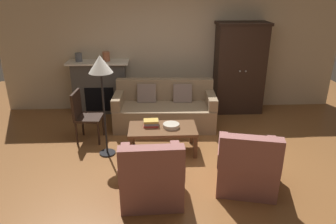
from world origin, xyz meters
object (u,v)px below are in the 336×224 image
fireplace (100,87)px  armoire (239,68)px  armchair_near_left (151,177)px  couch (165,110)px  mantel_vase_slate (79,57)px  fruit_bowl (171,126)px  side_chair_wooden (84,113)px  coffee_table (163,131)px  floor_lamp (101,70)px  armchair_near_right (247,167)px  mantel_vase_terracotta (106,56)px  book_stack (151,123)px

fireplace → armoire: 2.98m
fireplace → armchair_near_left: (1.08, -3.09, -0.25)m
couch → mantel_vase_slate: mantel_vase_slate is taller
mantel_vase_slate → fruit_bowl: bearing=-45.4°
couch → side_chair_wooden: (-1.43, -0.57, 0.19)m
armchair_near_left → armoire: bearing=58.2°
fruit_bowl → coffee_table: bearing=178.1°
coffee_table → mantel_vase_slate: 2.59m
couch → floor_lamp: size_ratio=1.20×
fireplace → side_chair_wooden: size_ratio=1.40×
couch → side_chair_wooden: 1.55m
armoire → armchair_near_right: size_ratio=2.04×
mantel_vase_slate → floor_lamp: size_ratio=0.11×
fruit_bowl → side_chair_wooden: bearing=162.3°
coffee_table → mantel_vase_terracotta: (-1.09, 1.81, 0.85)m
mantel_vase_slate → side_chair_wooden: 1.53m
fruit_bowl → mantel_vase_slate: (-1.79, 1.81, 0.75)m
mantel_vase_slate → armchair_near_left: 3.51m
armoire → floor_lamp: bearing=-145.1°
fireplace → floor_lamp: 2.10m
couch → armchair_near_left: armchair_near_left is taller
armoire → mantel_vase_slate: 3.34m
armoire → mantel_vase_slate: (-3.33, 0.06, 0.26)m
mantel_vase_terracotta → floor_lamp: size_ratio=0.12×
mantel_vase_slate → armoire: bearing=-1.0°
floor_lamp → fruit_bowl: bearing=3.1°
coffee_table → mantel_vase_terracotta: 2.27m
mantel_vase_terracotta → fruit_bowl: bearing=-55.9°
armchair_near_right → coffee_table: bearing=135.2°
mantel_vase_terracotta → armchair_near_left: (0.90, -3.07, -0.90)m
fireplace → armoire: armoire is taller
armoire → side_chair_wooden: size_ratio=2.10×
book_stack → armchair_near_right: size_ratio=0.27×
armchair_near_right → armoire: bearing=78.1°
coffee_table → side_chair_wooden: side_chair_wooden is taller
book_stack → armchair_near_left: bearing=-90.1°
couch → armchair_near_left: 2.32m
armchair_near_right → side_chair_wooden: side_chair_wooden is taller
couch → floor_lamp: bearing=-131.7°
mantel_vase_slate → fireplace: bearing=2.7°
fireplace → book_stack: size_ratio=5.02×
book_stack → fireplace: bearing=121.7°
armchair_near_left → side_chair_wooden: bearing=124.0°
fireplace → armchair_near_right: (2.35, -2.91, -0.25)m
book_stack → mantel_vase_slate: bearing=130.1°
coffee_table → armchair_near_left: armchair_near_left is taller
couch → fruit_bowl: bearing=-86.6°
armchair_near_right → side_chair_wooden: size_ratio=1.03×
armoire → book_stack: (-1.87, -1.68, -0.48)m
armchair_near_right → floor_lamp: floor_lamp is taller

